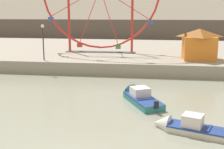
# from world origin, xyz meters

# --- Properties ---
(quay_promenade) EXTENTS (110.00, 24.74, 1.23)m
(quay_promenade) POSITION_xyz_m (0.00, 29.98, 0.62)
(quay_promenade) COLOR gray
(quay_promenade) RESTS_ON ground_plane
(distant_town_skyline) EXTENTS (140.00, 3.00, 4.40)m
(distant_town_skyline) POSITION_xyz_m (0.00, 53.17, 2.20)
(distant_town_skyline) COLOR #564C47
(distant_town_skyline) RESTS_ON ground_plane
(motorboat_pale_grey) EXTENTS (4.27, 2.45, 1.34)m
(motorboat_pale_grey) POSITION_xyz_m (5.04, 5.06, 0.28)
(motorboat_pale_grey) COLOR silver
(motorboat_pale_grey) RESTS_ON ground_plane
(motorboat_teal_painted) EXTENTS (3.38, 4.97, 1.47)m
(motorboat_teal_painted) POSITION_xyz_m (2.21, 10.30, 0.30)
(motorboat_teal_painted) COLOR teal
(motorboat_teal_painted) RESTS_ON ground_plane
(carnival_booth_orange_canopy) EXTENTS (3.52, 3.49, 3.12)m
(carnival_booth_orange_canopy) POSITION_xyz_m (7.69, 21.65, 2.86)
(carnival_booth_orange_canopy) COLOR orange
(carnival_booth_orange_canopy) RESTS_ON quay_promenade
(promenade_lamp_near) EXTENTS (0.32, 0.32, 3.56)m
(promenade_lamp_near) POSITION_xyz_m (-7.80, 18.73, 3.59)
(promenade_lamp_near) COLOR #2D2D33
(promenade_lamp_near) RESTS_ON quay_promenade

